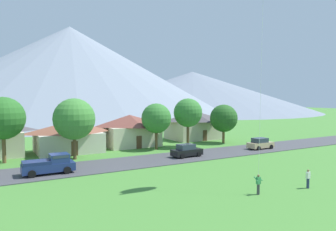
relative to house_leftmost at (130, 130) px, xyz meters
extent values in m
cube|color=#424247|center=(-4.66, -12.99, -2.61)|extent=(160.00, 7.26, 0.08)
cone|color=gray|center=(8.87, 79.88, 15.17)|extent=(126.79, 126.79, 35.63)
cone|color=slate|center=(78.90, 97.00, 8.34)|extent=(133.18, 133.18, 21.97)
cube|color=beige|center=(0.00, 0.00, -1.00)|extent=(8.39, 7.43, 3.30)
pyramid|color=brown|center=(0.00, 0.00, 1.56)|extent=(9.07, 8.02, 1.82)
cube|color=brown|center=(0.00, -3.73, -1.65)|extent=(0.90, 0.06, 2.00)
cube|color=beige|center=(14.04, 1.59, -0.90)|extent=(9.41, 7.05, 3.51)
pyramid|color=#474247|center=(14.04, 1.59, 1.82)|extent=(10.17, 7.61, 1.93)
cube|color=brown|center=(14.04, -1.95, -1.65)|extent=(0.90, 0.06, 2.00)
cube|color=beige|center=(-10.21, -1.22, -1.22)|extent=(8.98, 7.12, 2.86)
pyramid|color=brown|center=(-10.21, -1.22, 1.00)|extent=(9.70, 7.69, 1.58)
cube|color=brown|center=(-10.21, -4.79, -1.65)|extent=(0.90, 0.06, 2.00)
cylinder|color=brown|center=(2.04, -5.62, -1.11)|extent=(0.44, 0.44, 3.07)
sphere|color=#33752D|center=(2.04, -5.62, 2.15)|extent=(4.59, 4.59, 4.59)
cylinder|color=brown|center=(15.41, -5.53, -1.38)|extent=(0.44, 0.44, 2.54)
sphere|color=#23561E|center=(15.41, -5.53, 1.70)|extent=(4.82, 4.82, 4.82)
cylinder|color=brown|center=(7.45, -6.24, -0.74)|extent=(0.44, 0.44, 3.82)
sphere|color=#33752D|center=(7.45, -6.24, 2.89)|extent=(4.60, 4.60, 4.60)
cylinder|color=brown|center=(-18.84, -5.36, -0.88)|extent=(0.44, 0.44, 3.55)
sphere|color=#286623|center=(-18.84, -5.36, 2.85)|extent=(5.20, 5.20, 5.20)
cylinder|color=brown|center=(-10.80, -7.33, -1.03)|extent=(0.44, 0.44, 3.23)
sphere|color=#3D7F33|center=(-10.80, -7.33, 2.59)|extent=(5.35, 5.35, 5.35)
cube|color=black|center=(2.57, -13.34, -1.97)|extent=(4.28, 1.99, 0.80)
cube|color=#2D3847|center=(2.42, -13.35, -1.23)|extent=(2.27, 1.68, 0.68)
cylinder|color=black|center=(3.88, -12.36, -2.25)|extent=(0.65, 0.27, 0.64)
cylinder|color=black|center=(3.96, -14.20, -2.25)|extent=(0.65, 0.27, 0.64)
cylinder|color=black|center=(1.18, -12.48, -2.25)|extent=(0.65, 0.27, 0.64)
cylinder|color=black|center=(1.27, -14.32, -2.25)|extent=(0.65, 0.27, 0.64)
cube|color=tan|center=(16.00, -13.62, -1.97)|extent=(4.20, 1.80, 0.80)
cube|color=#2D3847|center=(15.85, -13.62, -1.23)|extent=(2.20, 1.58, 0.68)
cylinder|color=black|center=(17.35, -12.70, -2.25)|extent=(0.64, 0.24, 0.64)
cylinder|color=black|center=(17.35, -14.54, -2.25)|extent=(0.64, 0.24, 0.64)
cylinder|color=black|center=(14.65, -12.70, -2.25)|extent=(0.64, 0.24, 0.64)
cylinder|color=black|center=(14.65, -14.54, -2.25)|extent=(0.64, 0.24, 0.64)
cube|color=navy|center=(-15.16, -14.08, -1.90)|extent=(5.22, 2.05, 0.84)
cube|color=navy|center=(-14.06, -14.10, -1.03)|extent=(1.92, 1.86, 0.90)
cube|color=#2D3847|center=(-14.06, -14.10, -0.76)|extent=(1.63, 1.90, 0.28)
cube|color=navy|center=(-16.31, -14.07, -1.30)|extent=(2.72, 1.99, 0.36)
cylinder|color=black|center=(-13.45, -13.08, -2.19)|extent=(0.76, 0.29, 0.76)
cylinder|color=black|center=(-13.47, -15.12, -2.19)|extent=(0.76, 0.29, 0.76)
cylinder|color=black|center=(-16.85, -13.05, -2.19)|extent=(0.76, 0.29, 0.76)
cylinder|color=black|center=(-16.87, -15.09, -2.19)|extent=(0.76, 0.29, 0.76)
cylinder|color=#3D3D42|center=(-1.29, -29.94, -2.21)|extent=(0.24, 0.24, 0.88)
cube|color=#388E51|center=(-1.29, -29.94, -1.48)|extent=(0.36, 0.22, 0.58)
sphere|color=brown|center=(-1.29, -29.94, -1.08)|extent=(0.21, 0.21, 0.21)
cylinder|color=#388E51|center=(-1.51, -29.88, -1.34)|extent=(0.18, 0.55, 0.37)
cylinder|color=#388E51|center=(-1.07, -29.88, -1.34)|extent=(0.18, 0.55, 0.37)
cylinder|color=silver|center=(0.04, -28.76, 7.12)|extent=(2.70, 2.40, 16.44)
cylinder|color=navy|center=(3.87, -30.82, -2.21)|extent=(0.24, 0.24, 0.88)
cube|color=white|center=(3.87, -30.82, -1.48)|extent=(0.36, 0.22, 0.58)
sphere|color=brown|center=(3.87, -30.82, -1.08)|extent=(0.21, 0.21, 0.21)
cylinder|color=white|center=(3.65, -30.82, -1.53)|extent=(0.12, 0.18, 0.59)
cylinder|color=white|center=(4.09, -30.82, -1.53)|extent=(0.12, 0.18, 0.59)
camera|label=1|loc=(-20.68, -48.58, 5.42)|focal=33.94mm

